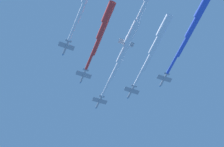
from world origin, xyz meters
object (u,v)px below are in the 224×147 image
at_px(jet_port_inner, 102,30).
at_px(jet_lead, 123,52).
at_px(jet_starboard_inner, 156,44).
at_px(jet_starboard_mid, 193,26).

bearing_deg(jet_port_inner, jet_lead, 54.16).
bearing_deg(jet_starboard_inner, jet_lead, 171.77).
xyz_separation_m(jet_lead, jet_port_inner, (-9.53, -13.19, 0.59)).
height_order(jet_lead, jet_starboard_inner, jet_starboard_inner).
bearing_deg(jet_starboard_mid, jet_starboard_inner, 159.89).
relative_size(jet_port_inner, jet_starboard_inner, 0.93).
height_order(jet_lead, jet_starboard_mid, jet_starboard_mid).
height_order(jet_starboard_inner, jet_starboard_mid, jet_starboard_mid).
xyz_separation_m(jet_lead, jet_starboard_inner, (16.59, -2.40, 0.70)).
bearing_deg(jet_starboard_mid, jet_lead, 165.25).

